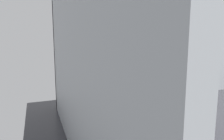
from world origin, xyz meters
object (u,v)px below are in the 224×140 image
Objects in this scene: vanity_sink_left at (92,91)px; folded_hand_towel at (91,75)px; soap_dispenser at (101,70)px; toilet at (139,87)px; toothbrush_cup at (78,73)px.

folded_hand_towel reaches higher than vanity_sink_left.
vanity_sink_left is 4.06× the size of soap_dispenser.
toilet is 1.44m from toothbrush_cup.
soap_dispenser is 0.80× the size of folded_hand_towel.
toilet reaches higher than soap_dispenser.
toilet is 5.28× the size of toothbrush_cup.
vanity_sink_left is 1.11m from toilet.
vanity_sink_left is at bearing -28.08° from toothbrush_cup.
folded_hand_towel is (0.22, -0.26, -0.03)m from toothbrush_cup.
folded_hand_towel is (-1.15, -0.10, 0.36)m from toilet.
soap_dispenser is at bearing 28.83° from vanity_sink_left.
toilet is 5.68× the size of soap_dispenser.
toilet is at bearing -11.49° from soap_dispenser.
soap_dispenser is at bearing 168.51° from toilet.
soap_dispenser is 0.41m from folded_hand_towel.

